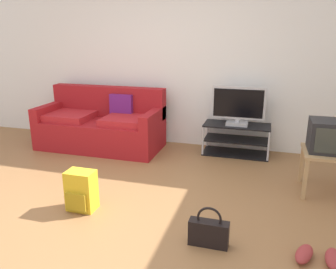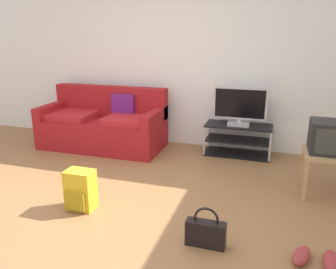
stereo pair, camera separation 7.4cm
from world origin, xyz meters
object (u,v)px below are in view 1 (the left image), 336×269
side_table (328,158)px  sneakers_pair (318,256)px  backpack (81,191)px  crt_tv (331,136)px  flat_tv (238,106)px  tv_stand (236,139)px  handbag (209,232)px  couch (102,125)px

side_table → sneakers_pair: bearing=-99.1°
side_table → sneakers_pair: size_ratio=1.37×
backpack → crt_tv: bearing=23.0°
flat_tv → crt_tv: 1.43m
side_table → crt_tv: bearing=90.0°
tv_stand → handbag: (-0.00, -2.32, -0.10)m
side_table → tv_stand: bearing=136.8°
tv_stand → side_table: size_ratio=1.80×
couch → handbag: (2.02, -2.08, -0.21)m
flat_tv → backpack: size_ratio=1.83×
side_table → crt_tv: size_ratio=1.20×
tv_stand → backpack: 2.46m
couch → handbag: 2.91m
couch → side_table: size_ratio=3.55×
couch → sneakers_pair: couch is taller
crt_tv → handbag: (-1.07, -1.34, -0.53)m
backpack → flat_tv: bearing=55.5°
flat_tv → side_table: (1.06, -0.97, -0.31)m
side_table → crt_tv: (0.00, 0.02, 0.25)m
flat_tv → backpack: flat_tv is taller
flat_tv → side_table: 1.47m
tv_stand → handbag: size_ratio=2.66×
tv_stand → crt_tv: bearing=-42.7°
side_table → handbag: bearing=-128.8°
backpack → handbag: 1.35m
tv_stand → side_table: bearing=-43.2°
side_table → handbag: (-1.07, -1.32, -0.28)m
tv_stand → backpack: size_ratio=2.31×
flat_tv → handbag: flat_tv is taller
couch → tv_stand: (2.03, 0.24, -0.12)m
crt_tv → flat_tv: bearing=137.9°
backpack → handbag: backpack is taller
couch → tv_stand: 2.05m
side_table → couch: bearing=166.2°
couch → side_table: 3.18m
crt_tv → handbag: 1.79m
flat_tv → side_table: size_ratio=1.42×
handbag → flat_tv: bearing=89.9°
crt_tv → backpack: size_ratio=1.07×
backpack → handbag: (1.32, -0.24, -0.08)m
side_table → backpack: side_table is taller
flat_tv → crt_tv: flat_tv is taller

